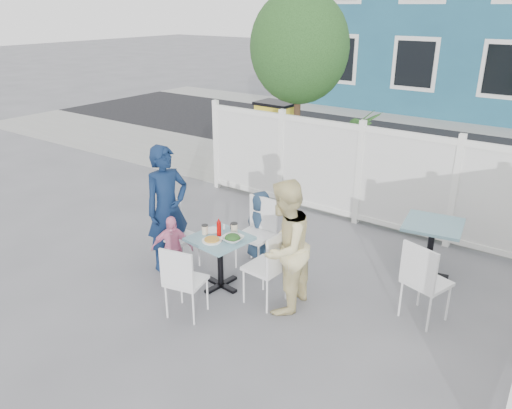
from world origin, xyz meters
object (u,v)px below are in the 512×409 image
Objects in this scene: main_table at (220,249)px; chair_right at (271,262)px; boy at (260,225)px; chair_back at (258,227)px; man at (167,209)px; toddler at (172,249)px; woman at (284,247)px; chair_near at (182,277)px; utility_cabinet at (276,138)px; spare_table at (432,235)px; chair_left at (176,230)px.

chair_right reaches higher than main_table.
chair_back is at bearing 119.81° from boy.
man reaches higher than toddler.
chair_near is at bearing -51.35° from woman.
utility_cabinet is at bearing 115.52° from main_table.
man is at bearing 179.29° from main_table.
utility_cabinet is 5.61m from chair_near.
spare_table is at bearing 140.04° from woman.
chair_right is at bearing -54.90° from utility_cabinet.
spare_table is 0.47× the size of man.
toddler is at bearing 106.19° from chair_right.
spare_table is 3.41m from man.
chair_left is 1.00× the size of toddler.
chair_left reaches higher than main_table.
main_table is at bearing 83.87° from chair_near.
woman is 1.53m from toddler.
woman reaches higher than boy.
boy reaches higher than chair_right.
toddler reaches higher than spare_table.
chair_left is 1.10m from chair_back.
spare_table is 3.20m from chair_near.
boy is at bearing -28.89° from man.
utility_cabinet is at bearing -59.29° from chair_back.
chair_right is at bearing 38.60° from chair_near.
utility_cabinet reaches higher than chair_right.
woman is (2.99, -4.34, 0.09)m from utility_cabinet.
chair_left is 1.24m from chair_near.
main_table is 0.74m from chair_back.
chair_back is 0.22m from boy.
chair_back reaches higher than spare_table.
main_table is 0.42× the size of man.
main_table is 0.73m from chair_right.
utility_cabinet is 1.46× the size of chair_right.
woman is at bearing -122.88° from spare_table.
woman is at bearing 3.78° from main_table.
utility_cabinet is at bearing -159.53° from chair_left.
man is at bearing -148.26° from spare_table.
spare_table is 0.51× the size of woman.
chair_right and chair_back have the same top height.
spare_table is 3.32m from chair_left.
main_table is 0.79× the size of toddler.
chair_right is 1.02m from chair_near.
chair_near is 1.69m from boy.
boy reaches higher than spare_table.
woman is 1.60× the size of boy.
utility_cabinet is 0.82× the size of man.
chair_near is 0.90× the size of boy.
woman is 1.74× the size of toddler.
spare_table is at bearing -32.39° from chair_right.
spare_table is (2.01, 1.80, 0.05)m from main_table.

